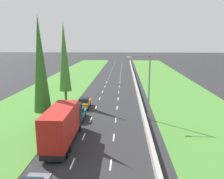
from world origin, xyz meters
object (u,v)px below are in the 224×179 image
object	(u,v)px
street_light_mast	(147,83)
poplar_tree_third	(64,57)
teal_hatchback_left_lane	(78,113)
red_box_truck_left_lane	(63,124)
orange_hatchback_left_lane	(84,103)
poplar_tree_second	(40,65)

from	to	relation	value
street_light_mast	poplar_tree_third	bearing A→B (deg)	147.83
teal_hatchback_left_lane	red_box_truck_left_lane	bearing A→B (deg)	-90.45
orange_hatchback_left_lane	poplar_tree_second	distance (m)	12.24
street_light_mast	orange_hatchback_left_lane	bearing A→B (deg)	150.72
teal_hatchback_left_lane	orange_hatchback_left_lane	world-z (taller)	same
orange_hatchback_left_lane	poplar_tree_second	bearing A→B (deg)	-111.82
red_box_truck_left_lane	orange_hatchback_left_lane	size ratio (longest dim) A/B	2.41
teal_hatchback_left_lane	street_light_mast	xyz separation A→B (m)	(9.49, 0.31, 4.40)
orange_hatchback_left_lane	street_light_mast	xyz separation A→B (m)	(9.62, -5.39, 4.40)
teal_hatchback_left_lane	street_light_mast	bearing A→B (deg)	1.89
orange_hatchback_left_lane	poplar_tree_second	size ratio (longest dim) A/B	0.28
teal_hatchback_left_lane	poplar_tree_second	distance (m)	8.87
red_box_truck_left_lane	street_light_mast	world-z (taller)	street_light_mast
red_box_truck_left_lane	poplar_tree_third	xyz separation A→B (m)	(-3.90, 16.80, 5.89)
red_box_truck_left_lane	street_light_mast	bearing A→B (deg)	41.11
poplar_tree_second	poplar_tree_third	size ratio (longest dim) A/B	1.00
red_box_truck_left_lane	orange_hatchback_left_lane	world-z (taller)	red_box_truck_left_lane
teal_hatchback_left_lane	poplar_tree_second	xyz separation A→B (m)	(-3.80, -3.47, 7.22)
street_light_mast	teal_hatchback_left_lane	bearing A→B (deg)	-178.11
teal_hatchback_left_lane	poplar_tree_second	world-z (taller)	poplar_tree_second
red_box_truck_left_lane	orange_hatchback_left_lane	bearing A→B (deg)	90.26
orange_hatchback_left_lane	street_light_mast	size ratio (longest dim) A/B	0.43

